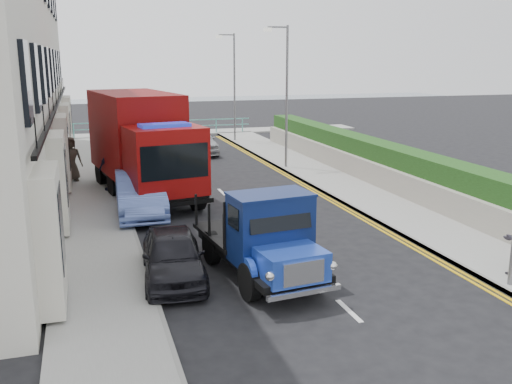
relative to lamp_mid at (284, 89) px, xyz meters
name	(u,v)px	position (x,y,z in m)	size (l,w,h in m)	color
ground	(314,279)	(-4.18, -14.00, -4.00)	(120.00, 120.00, 0.00)	black
pavement_west	(94,206)	(-9.38, -5.00, -3.94)	(2.40, 38.00, 0.12)	gray
pavement_east	(348,188)	(1.12, -5.00, -3.94)	(2.60, 38.00, 0.12)	gray
promenade	(160,134)	(-4.18, 15.00, -3.94)	(30.00, 2.50, 0.12)	gray
sea_plane	(126,103)	(-4.18, 46.00, -4.00)	(120.00, 120.00, 0.00)	slate
garden_east	(388,166)	(3.03, -5.00, -3.10)	(1.45, 28.00, 1.75)	#B2AD9E
seafront_railing	(162,128)	(-4.18, 14.20, -3.42)	(13.00, 0.08, 1.11)	#59B2A5
lamp_mid	(284,89)	(0.00, 0.00, 0.00)	(1.23, 0.18, 7.00)	slate
lamp_far	(233,81)	(0.00, 10.00, 0.00)	(1.23, 0.18, 7.00)	slate
bedford_lorry	(268,242)	(-5.40, -13.89, -2.94)	(2.43, 5.03, 2.30)	black
red_lorry	(141,142)	(-7.36, -3.57, -1.81)	(3.92, 8.18, 4.12)	black
parked_car_front	(173,256)	(-7.62, -13.00, -3.36)	(1.51, 3.75, 1.28)	black
parked_car_mid	(140,193)	(-7.78, -6.50, -3.23)	(1.63, 4.67, 1.54)	#5F79CD
parked_car_rear	(146,162)	(-6.82, 0.18, -3.30)	(1.96, 4.82, 1.40)	#A4A3A7
seafront_car_left	(140,138)	(-6.25, 8.60, -3.31)	(2.29, 4.97, 1.38)	black
seafront_car_right	(198,141)	(-3.16, 6.00, -3.24)	(1.78, 4.42, 1.51)	#ADAEB2
pedestrian_west_near	(111,167)	(-8.58, -2.79, -2.92)	(1.12, 0.47, 1.91)	black
pedestrian_west_far	(71,159)	(-10.18, -0.37, -2.89)	(0.97, 0.63, 1.98)	#3D352C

